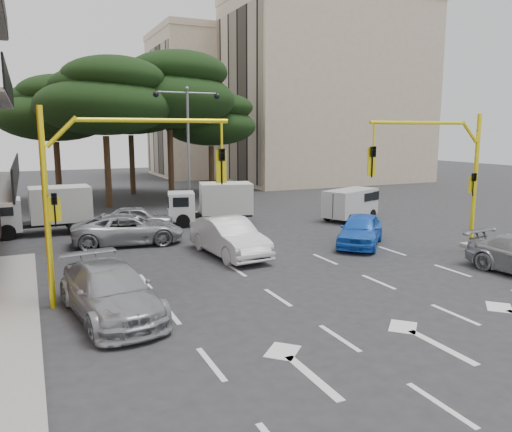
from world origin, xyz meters
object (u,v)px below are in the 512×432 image
at_px(car_white_hatch, 229,237).
at_px(box_truck_a, 42,211).
at_px(car_silver_cross_b, 137,218).
at_px(signal_mast_right, 445,165).
at_px(signal_mast_left, 108,177).
at_px(van_white, 350,204).
at_px(street_lamp_center, 188,129).
at_px(box_truck_b, 211,204).
at_px(car_blue_compact, 361,230).
at_px(car_silver_wagon, 110,291).
at_px(car_silver_cross_a, 129,229).

xyz_separation_m(car_white_hatch, box_truck_a, (-7.09, 8.24, 0.41)).
bearing_deg(car_silver_cross_b, signal_mast_right, -124.19).
relative_size(signal_mast_left, van_white, 1.60).
relative_size(street_lamp_center, box_truck_b, 1.62).
height_order(signal_mast_right, van_white, signal_mast_right).
height_order(van_white, box_truck_b, box_truck_b).
xyz_separation_m(signal_mast_left, street_lamp_center, (6.80, 14.01, 1.54)).
relative_size(signal_mast_right, street_lamp_center, 0.77).
relative_size(car_blue_compact, car_silver_cross_b, 1.13).
bearing_deg(van_white, car_silver_wagon, -79.26).
bearing_deg(box_truck_a, car_blue_compact, -125.50).
xyz_separation_m(signal_mast_right, van_white, (1.68, 8.96, -2.95)).
bearing_deg(signal_mast_right, car_silver_wagon, -174.15).
bearing_deg(van_white, car_silver_cross_a, -107.98).
bearing_deg(car_white_hatch, car_silver_wagon, -142.34).
distance_m(signal_mast_left, car_white_hatch, 7.27).
height_order(car_silver_wagon, box_truck_b, box_truck_b).
distance_m(street_lamp_center, car_silver_cross_b, 6.82).
bearing_deg(street_lamp_center, car_white_hatch, -97.78).
bearing_deg(signal_mast_right, car_silver_cross_a, 146.31).
height_order(car_blue_compact, car_silver_wagon, car_silver_wagon).
xyz_separation_m(car_silver_wagon, box_truck_a, (-1.38, 13.43, 0.47)).
distance_m(signal_mast_left, box_truck_a, 12.42).
bearing_deg(car_white_hatch, car_blue_compact, -11.36).
bearing_deg(signal_mast_left, van_white, 30.37).
xyz_separation_m(street_lamp_center, car_white_hatch, (-1.40, -10.24, -4.62)).
distance_m(car_silver_cross_a, car_silver_cross_b, 3.38).
bearing_deg(car_silver_cross_a, car_silver_cross_b, -11.11).
height_order(car_white_hatch, box_truck_a, box_truck_a).
bearing_deg(car_blue_compact, box_truck_a, -170.16).
relative_size(car_silver_wagon, van_white, 1.37).
bearing_deg(street_lamp_center, signal_mast_left, -115.91).
relative_size(car_blue_compact, car_silver_cross_a, 0.85).
bearing_deg(van_white, car_silver_cross_b, -122.37).
distance_m(box_truck_a, box_truck_b, 8.90).
height_order(car_silver_cross_b, box_truck_a, box_truck_a).
height_order(car_silver_cross_a, box_truck_b, box_truck_b).
bearing_deg(car_blue_compact, street_lamp_center, 157.70).
distance_m(car_blue_compact, box_truck_a, 16.12).
distance_m(signal_mast_right, box_truck_b, 13.10).
bearing_deg(box_truck_a, signal_mast_left, -173.62).
bearing_deg(car_silver_wagon, car_white_hatch, 34.33).
bearing_deg(car_blue_compact, car_silver_cross_a, -162.29).
distance_m(car_blue_compact, car_silver_cross_a, 10.89).
relative_size(signal_mast_left, car_silver_wagon, 1.17).
distance_m(street_lamp_center, car_blue_compact, 12.90).
height_order(car_white_hatch, car_blue_compact, car_white_hatch).
distance_m(car_white_hatch, van_white, 11.16).
relative_size(car_blue_compact, box_truck_b, 0.91).
relative_size(signal_mast_right, signal_mast_left, 1.00).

